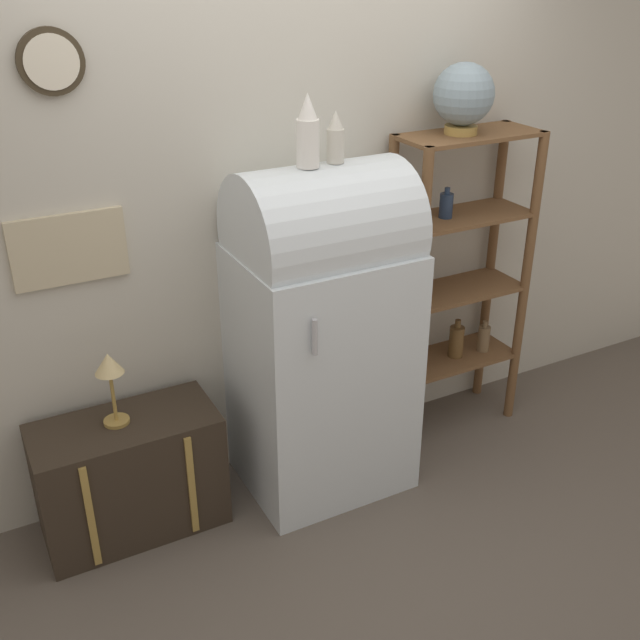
{
  "coord_description": "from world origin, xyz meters",
  "views": [
    {
      "loc": [
        -1.43,
        -2.44,
        2.37
      ],
      "look_at": [
        -0.01,
        0.24,
        0.87
      ],
      "focal_mm": 42.0,
      "sensor_mm": 36.0,
      "label": 1
    }
  ],
  "objects_px": {
    "vase_left": "(308,133)",
    "refrigerator": "(322,330)",
    "globe": "(464,95)",
    "suitcase_trunk": "(130,475)",
    "desk_lamp": "(110,372)",
    "vase_center": "(335,139)"
  },
  "relations": [
    {
      "from": "vase_left",
      "to": "refrigerator",
      "type": "bearing_deg",
      "value": 8.95
    },
    {
      "from": "globe",
      "to": "suitcase_trunk",
      "type": "bearing_deg",
      "value": -178.26
    },
    {
      "from": "refrigerator",
      "to": "suitcase_trunk",
      "type": "bearing_deg",
      "value": 175.4
    },
    {
      "from": "vase_left",
      "to": "desk_lamp",
      "type": "relative_size",
      "value": 0.87
    },
    {
      "from": "refrigerator",
      "to": "globe",
      "type": "bearing_deg",
      "value": 8.99
    },
    {
      "from": "globe",
      "to": "vase_left",
      "type": "bearing_deg",
      "value": -171.01
    },
    {
      "from": "suitcase_trunk",
      "to": "vase_center",
      "type": "xyz_separation_m",
      "value": [
        0.99,
        -0.08,
        1.4
      ]
    },
    {
      "from": "refrigerator",
      "to": "vase_center",
      "type": "distance_m",
      "value": 0.87
    },
    {
      "from": "refrigerator",
      "to": "globe",
      "type": "height_order",
      "value": "globe"
    },
    {
      "from": "refrigerator",
      "to": "vase_left",
      "type": "height_order",
      "value": "vase_left"
    },
    {
      "from": "globe",
      "to": "refrigerator",
      "type": "bearing_deg",
      "value": -171.01
    },
    {
      "from": "vase_center",
      "to": "desk_lamp",
      "type": "relative_size",
      "value": 0.63
    },
    {
      "from": "globe",
      "to": "vase_center",
      "type": "distance_m",
      "value": 0.76
    },
    {
      "from": "refrigerator",
      "to": "suitcase_trunk",
      "type": "distance_m",
      "value": 1.07
    },
    {
      "from": "suitcase_trunk",
      "to": "vase_left",
      "type": "distance_m",
      "value": 1.68
    },
    {
      "from": "suitcase_trunk",
      "to": "desk_lamp",
      "type": "relative_size",
      "value": 2.36
    },
    {
      "from": "globe",
      "to": "vase_left",
      "type": "relative_size",
      "value": 1.1
    },
    {
      "from": "globe",
      "to": "vase_left",
      "type": "height_order",
      "value": "globe"
    },
    {
      "from": "suitcase_trunk",
      "to": "globe",
      "type": "relative_size",
      "value": 2.45
    },
    {
      "from": "vase_center",
      "to": "desk_lamp",
      "type": "height_order",
      "value": "vase_center"
    },
    {
      "from": "vase_center",
      "to": "vase_left",
      "type": "bearing_deg",
      "value": -175.49
    },
    {
      "from": "refrigerator",
      "to": "suitcase_trunk",
      "type": "relative_size",
      "value": 2.0
    }
  ]
}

